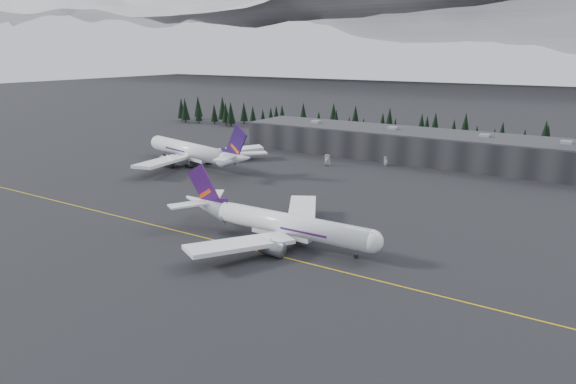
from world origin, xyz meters
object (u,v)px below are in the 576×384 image
Objects in this scene: jet_parked at (196,152)px; gse_vehicle_b at (386,164)px; gse_vehicle_a at (328,164)px; terminal at (413,145)px; jet_main at (275,222)px.

gse_vehicle_b is (67.86, 42.71, -5.08)m from jet_parked.
jet_parked is at bearing -156.23° from gse_vehicle_a.
jet_parked is 17.18× the size of gse_vehicle_b.
gse_vehicle_b is (-4.82, -19.73, -5.62)m from terminal.
gse_vehicle_b is at bearing -134.26° from jet_parked.
gse_vehicle_b is (-9.53, 99.00, -4.25)m from jet_main.
jet_parked is (-77.39, 56.29, 0.83)m from jet_main.
gse_vehicle_b is (20.96, 13.08, -0.00)m from gse_vehicle_a.
terminal is 118.84m from jet_main.
jet_parked reaches higher than jet_main.
jet_parked is (-72.68, -62.44, -0.54)m from terminal.
terminal reaches higher than gse_vehicle_a.
jet_main is 12.10× the size of gse_vehicle_a.
jet_parked is at bearing 143.33° from jet_main.
terminal is 32.60× the size of gse_vehicle_a.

